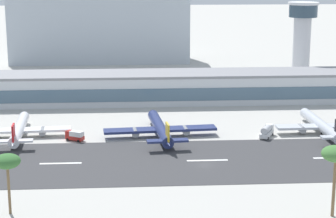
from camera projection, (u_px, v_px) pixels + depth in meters
name	position (u px, v px, depth m)	size (l,w,h in m)	color
ground_plane	(205.00, 165.00, 174.87)	(1400.00, 1400.00, 0.00)	#B2AFA8
runway_strip	(203.00, 161.00, 178.99)	(800.00, 40.98, 0.08)	#38383A
runway_centreline_dash_3	(61.00, 163.00, 176.37)	(12.00, 1.20, 0.01)	white
runway_centreline_dash_4	(207.00, 160.00, 179.06)	(12.00, 1.20, 0.01)	white
runway_centreline_dash_5	(333.00, 158.00, 181.43)	(12.00, 1.20, 0.01)	white
terminal_building	(158.00, 87.00, 254.21)	(167.66, 21.52, 12.30)	silver
control_tower	(302.00, 36.00, 284.13)	(14.04, 14.04, 38.87)	silver
distant_hotel_block	(100.00, 24.00, 356.69)	(102.17, 30.23, 43.46)	#A8B2BC
airliner_red_tail_gate_0	(19.00, 130.00, 202.00)	(34.08, 39.35, 8.21)	white
airliner_gold_tail_gate_1	(161.00, 129.00, 202.43)	(37.73, 41.50, 8.67)	navy
airliner_black_tail_gate_2	(322.00, 126.00, 206.55)	(30.69, 40.31, 8.41)	silver
service_box_truck_0	(75.00, 135.00, 198.76)	(6.40, 5.04, 3.25)	#B2231E
service_fuel_truck_1	(267.00, 131.00, 202.94)	(6.29, 8.73, 3.95)	white
palm_tree_1	(7.00, 162.00, 138.28)	(6.06, 6.06, 14.27)	brown
palm_tree_2	(336.00, 155.00, 136.41)	(6.61, 6.61, 16.63)	brown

